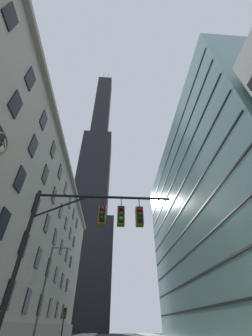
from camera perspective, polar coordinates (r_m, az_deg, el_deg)
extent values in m
cube|color=#B2A893|center=(38.19, -15.68, -0.52)|extent=(0.70, 56.32, 0.60)
cube|color=#B2A893|center=(30.91, -25.00, -37.09)|extent=(0.50, 56.32, 2.20)
cube|color=black|center=(22.38, -30.37, -28.57)|extent=(0.14, 1.40, 2.20)
cube|color=black|center=(27.04, -26.16, -30.66)|extent=(0.14, 1.40, 2.20)
cube|color=black|center=(31.81, -23.09, -32.05)|extent=(0.14, 1.40, 2.20)
cube|color=black|center=(36.63, -20.77, -33.03)|extent=(0.14, 1.40, 2.20)
cube|color=black|center=(41.50, -18.96, -33.74)|extent=(0.14, 1.40, 2.20)
cube|color=black|center=(46.40, -17.50, -34.29)|extent=(0.14, 1.40, 2.20)
cube|color=black|center=(18.86, -31.59, -13.23)|extent=(0.14, 1.40, 2.20)
cube|color=black|center=(23.15, -26.93, -18.65)|extent=(0.14, 1.40, 2.20)
cube|color=black|center=(27.69, -23.60, -22.27)|extent=(0.14, 1.40, 2.20)
cube|color=black|center=(32.36, -21.10, -24.81)|extent=(0.14, 1.40, 2.20)
cube|color=black|center=(37.11, -19.18, -26.69)|extent=(0.14, 1.40, 2.20)
cube|color=black|center=(41.92, -17.65, -28.11)|extent=(0.14, 1.40, 2.20)
cube|color=black|center=(46.78, -16.41, -29.23)|extent=(0.14, 1.40, 2.20)
cube|color=black|center=(20.64, -27.81, -2.82)|extent=(0.14, 1.40, 2.20)
cube|color=black|center=(24.63, -24.16, -9.59)|extent=(0.14, 1.40, 2.20)
cube|color=black|center=(28.93, -21.47, -14.39)|extent=(0.14, 1.40, 2.20)
cube|color=black|center=(33.43, -19.42, -17.91)|extent=(0.14, 1.40, 2.20)
cube|color=black|center=(38.05, -17.80, -20.57)|extent=(0.14, 1.40, 2.20)
cube|color=black|center=(42.76, -16.50, -22.64)|extent=(0.14, 1.40, 2.20)
cube|color=black|center=(47.52, -15.44, -24.28)|extent=(0.14, 1.40, 2.20)
cube|color=black|center=(20.04, -28.80, 15.55)|extent=(0.14, 1.40, 2.20)
cube|color=black|center=(23.06, -24.78, 5.68)|extent=(0.14, 1.40, 2.20)
cube|color=black|center=(26.69, -21.87, -1.73)|extent=(0.14, 1.40, 2.20)
cube|color=black|center=(30.70, -19.68, -7.28)|extent=(0.14, 1.40, 2.20)
cube|color=black|center=(34.97, -17.97, -11.51)|extent=(0.14, 1.40, 2.20)
cube|color=black|center=(39.41, -16.61, -14.80)|extent=(0.14, 1.40, 2.20)
cube|color=black|center=(43.98, -15.50, -17.41)|extent=(0.14, 1.40, 2.20)
cube|color=black|center=(48.62, -14.57, -19.52)|extent=(0.14, 1.40, 2.20)
cube|color=black|center=(21.50, -29.94, 33.15)|extent=(0.14, 1.40, 2.20)
cube|color=black|center=(23.29, -25.48, 21.85)|extent=(0.14, 1.40, 2.20)
cube|color=black|center=(25.94, -22.31, 12.43)|extent=(0.14, 1.40, 2.20)
cube|color=black|center=(29.21, -19.96, 4.90)|extent=(0.14, 1.40, 2.20)
cube|color=black|center=(32.92, -18.15, -1.03)|extent=(0.14, 1.40, 2.20)
cube|color=black|center=(36.93, -16.72, -5.72)|extent=(0.14, 1.40, 2.20)
cube|color=black|center=(41.16, -15.56, -9.46)|extent=(0.14, 1.40, 2.20)
cube|color=black|center=(45.55, -14.60, -12.50)|extent=(0.14, 1.40, 2.20)
cube|color=black|center=(50.05, -13.80, -14.99)|extent=(0.14, 1.40, 2.20)
torus|color=olive|center=(17.69, -31.80, 6.07)|extent=(0.15, 1.64, 1.64)
cylinder|color=silver|center=(17.71, -31.92, 6.07)|extent=(0.05, 1.42, 1.42)
cube|color=black|center=(17.61, -31.82, 5.52)|extent=(0.03, 0.22, 0.42)
cube|color=black|center=(17.94, -31.25, 6.02)|extent=(0.03, 0.52, 0.45)
cube|color=black|center=(99.04, -12.18, -26.70)|extent=(25.08, 25.08, 40.94)
cube|color=black|center=(119.16, -9.02, -2.42)|extent=(17.56, 17.56, 59.55)
cube|color=black|center=(167.06, -6.69, 16.55)|extent=(11.29, 11.29, 74.44)
cylinder|color=silver|center=(206.76, -6.36, 24.03)|extent=(1.20, 1.20, 18.49)
cylinder|color=silver|center=(206.49, -4.99, 24.01)|extent=(1.20, 1.20, 18.49)
cube|color=gray|center=(47.54, 24.23, -11.95)|extent=(16.52, 52.78, 40.85)
cube|color=black|center=(40.40, 18.76, -33.70)|extent=(0.12, 51.78, 0.24)
cube|color=black|center=(40.81, 17.49, -28.19)|extent=(0.12, 51.78, 0.24)
cube|color=black|center=(41.59, 16.38, -22.82)|extent=(0.12, 51.78, 0.24)
cube|color=black|center=(42.74, 15.40, -17.69)|extent=(0.12, 51.78, 0.24)
cube|color=black|center=(44.22, 14.52, -12.87)|extent=(0.12, 51.78, 0.24)
cube|color=black|center=(46.00, 13.74, -8.38)|extent=(0.12, 51.78, 0.24)
cube|color=black|center=(48.05, 13.04, -4.25)|extent=(0.12, 51.78, 0.24)
cube|color=black|center=(50.33, 12.40, -0.48)|extent=(0.12, 51.78, 0.24)
cube|color=black|center=(52.82, 11.82, 2.95)|extent=(0.12, 51.78, 0.24)
cylinder|color=black|center=(11.06, -28.47, -23.17)|extent=(0.20, 0.20, 7.75)
cylinder|color=black|center=(11.54, -5.94, -8.21)|extent=(7.34, 0.14, 0.14)
cylinder|color=black|center=(11.58, -17.26, -10.11)|extent=(3.02, 0.10, 1.53)
cylinder|color=black|center=(11.40, -6.51, -9.49)|extent=(0.04, 0.04, 0.60)
cube|color=black|center=(11.07, -6.78, -12.89)|extent=(0.30, 0.30, 0.90)
cube|color=olive|center=(11.22, -6.76, -13.26)|extent=(0.40, 0.40, 1.04)
sphere|color=red|center=(11.04, -6.70, -11.23)|extent=(0.20, 0.20, 0.20)
sphere|color=#4B3A08|center=(10.92, -6.81, -12.54)|extent=(0.20, 0.20, 0.20)
sphere|color=#083D10|center=(10.80, -6.92, -13.87)|extent=(0.20, 0.20, 0.20)
cylinder|color=black|center=(11.39, -1.36, -9.70)|extent=(0.04, 0.04, 0.60)
cube|color=black|center=(11.05, -1.42, -13.12)|extent=(0.30, 0.30, 0.90)
cube|color=olive|center=(11.21, -1.46, -13.49)|extent=(0.40, 0.40, 1.04)
sphere|color=#450808|center=(11.03, -1.36, -11.45)|extent=(0.20, 0.20, 0.20)
sphere|color=#4B3A08|center=(10.91, -1.38, -12.76)|extent=(0.20, 0.20, 0.20)
sphere|color=green|center=(10.79, -1.40, -14.11)|extent=(0.20, 0.20, 0.20)
cylinder|color=black|center=(11.47, 3.76, -9.84)|extent=(0.04, 0.04, 0.60)
cube|color=black|center=(11.13, 3.92, -13.23)|extent=(0.30, 0.30, 0.90)
cube|color=olive|center=(11.29, 3.82, -13.60)|extent=(0.40, 0.40, 1.04)
sphere|color=red|center=(11.11, 3.96, -11.58)|extent=(0.20, 0.20, 0.20)
sphere|color=#4B3A08|center=(10.99, 4.02, -12.88)|extent=(0.20, 0.20, 0.20)
sphere|color=#083D10|center=(10.87, 4.09, -14.21)|extent=(0.20, 0.20, 0.20)
cylinder|color=black|center=(28.16, -17.53, -37.03)|extent=(0.12, 0.12, 3.41)
cube|color=black|center=(28.18, -16.98, -34.63)|extent=(0.30, 0.30, 0.90)
cube|color=olive|center=(28.35, -16.91, -34.65)|extent=(0.40, 0.40, 1.04)
sphere|color=#450808|center=(28.04, -16.92, -34.04)|extent=(0.20, 0.20, 0.20)
sphere|color=#4B3A08|center=(28.02, -17.04, -34.60)|extent=(0.20, 0.20, 0.20)
sphere|color=green|center=(28.01, -17.17, -35.16)|extent=(0.20, 0.20, 0.20)
cylinder|color=#47474C|center=(23.97, -22.46, -29.81)|extent=(0.18, 0.18, 8.59)
cylinder|color=#47474C|center=(24.52, -17.72, -20.78)|extent=(1.95, 0.10, 0.10)
ellipsoid|color=#EFE5C6|center=(24.29, -15.39, -21.28)|extent=(0.56, 0.32, 0.24)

